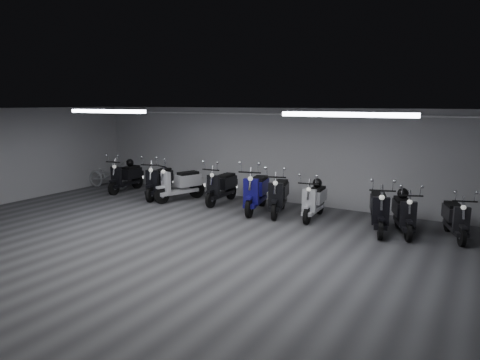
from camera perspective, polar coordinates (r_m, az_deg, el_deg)
The scene contains 20 objects.
floor at distance 8.83m, azimuth -8.01°, elevation -9.31°, with size 14.00×10.00×0.01m, color #3A3B3D.
ceiling at distance 8.33m, azimuth -8.50°, elevation 9.23°, with size 14.00×10.00×0.01m, color gray.
back_wall at distance 12.71m, azimuth 6.06°, elevation 3.26°, with size 14.00×0.01×2.80m, color #A4A4A6.
fluor_strip_left at distance 11.12m, azimuth -17.38°, elevation 8.79°, with size 2.40×0.18×0.08m, color white.
fluor_strip_right at distance 7.80m, azimuth 14.08°, elevation 8.50°, with size 2.40×0.18×0.08m, color white.
conduit at distance 12.54m, azimuth 6.00°, elevation 8.76°, with size 0.05×0.05×13.60m, color white.
scooter_0 at distance 14.69m, azimuth -15.11°, elevation 1.03°, with size 0.60×1.80×1.34m, color black, non-canonical shape.
scooter_1 at distance 13.50m, azimuth -10.81°, elevation 0.55°, with size 0.63×1.88×1.40m, color black, non-canonical shape.
scooter_2 at distance 12.99m, azimuth -8.12°, elevation 0.23°, with size 0.62×1.87×1.39m, color silver, non-canonical shape.
scooter_3 at distance 12.54m, azimuth -2.53°, elevation -0.13°, with size 0.61×1.82×1.35m, color black, non-canonical shape.
scooter_4 at distance 11.58m, azimuth 2.19°, elevation -0.70°, with size 0.66×1.98×1.48m, color navy, non-canonical shape.
scooter_5 at distance 11.33m, azimuth 5.22°, elevation -1.21°, with size 0.62×1.85×1.38m, color black, non-canonical shape.
scooter_6 at distance 11.02m, azimuth 9.93°, elevation -1.99°, with size 0.56×1.69×1.26m, color #B7B7BC, non-canonical shape.
scooter_7 at distance 10.27m, azimuth 18.17°, elevation -2.98°, with size 0.61×1.82×1.35m, color black, non-canonical shape.
scooter_8 at distance 10.31m, azimuth 21.14°, elevation -3.42°, with size 0.56×1.68×1.25m, color black, non-canonical shape.
scooter_9 at distance 10.42m, azimuth 26.97°, elevation -3.88°, with size 0.53×1.60×1.19m, color black, non-canonical shape.
bicycle at distance 15.47m, azimuth -17.26°, elevation 0.98°, with size 0.61×1.74×1.12m, color silver.
helmet_0 at distance 10.47m, azimuth 20.99°, elevation -1.66°, with size 0.25×0.25×0.25m, color black.
helmet_1 at distance 14.84m, azimuth -14.54°, elevation 2.27°, with size 0.25×0.25×0.25m, color black.
helmet_2 at distance 11.18m, azimuth 10.32°, elevation -0.39°, with size 0.24×0.24×0.24m, color black.
Camera 1 is at (5.25, -6.46, 2.94)m, focal length 31.84 mm.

